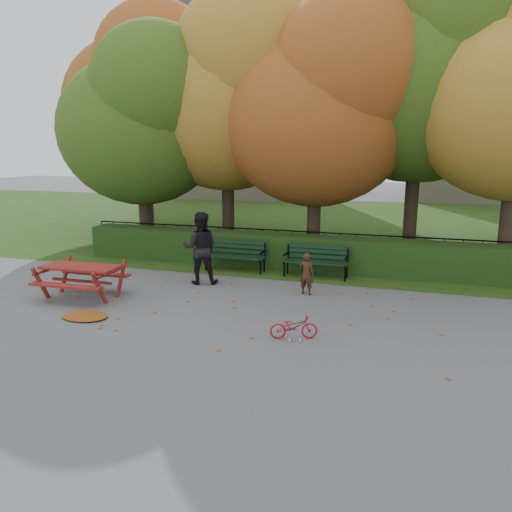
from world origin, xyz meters
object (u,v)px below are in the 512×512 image
(picnic_table, at_px, (81,273))
(bench_left, at_px, (236,253))
(tree_d, at_px, (433,67))
(tree_f, at_px, (148,95))
(bench_right, at_px, (316,259))
(tree_b, at_px, (234,92))
(tree_a, at_px, (145,119))
(adult, at_px, (200,248))
(bicycle, at_px, (294,327))
(child, at_px, (306,274))
(tree_c, at_px, (326,105))

(picnic_table, bearing_deg, bench_left, 53.32)
(tree_d, xyz_separation_m, tree_f, (-11.01, 2.01, -0.29))
(bench_right, bearing_deg, tree_b, 139.33)
(tree_a, height_order, picnic_table, tree_a)
(tree_f, bearing_deg, tree_d, -10.33)
(tree_a, bearing_deg, tree_b, 23.05)
(bench_right, xyz_separation_m, adult, (-2.80, -1.62, 0.44))
(bicycle, bearing_deg, tree_a, 25.39)
(tree_b, xyz_separation_m, child, (3.65, -4.82, -4.88))
(child, bearing_deg, tree_b, -41.45)
(child, bearing_deg, tree_a, -18.31)
(tree_d, height_order, tree_f, tree_d)
(tree_b, xyz_separation_m, tree_f, (-4.69, 2.49, 0.29))
(tree_a, height_order, tree_f, tree_f)
(bench_right, bearing_deg, tree_d, 51.77)
(bench_right, relative_size, bicycle, 1.99)
(tree_f, relative_size, bench_left, 5.10)
(adult, relative_size, bicycle, 2.12)
(bench_left, xyz_separation_m, adult, (-0.40, -1.62, 0.44))
(tree_b, bearing_deg, tree_f, 152.01)
(tree_c, height_order, tree_d, tree_d)
(adult, bearing_deg, tree_c, -141.35)
(adult, bearing_deg, tree_d, -155.49)
(tree_b, distance_m, tree_d, 6.37)
(tree_b, distance_m, bench_left, 5.87)
(picnic_table, relative_size, child, 1.80)
(tree_d, xyz_separation_m, picnic_table, (-7.78, -7.24, -5.37))
(tree_a, bearing_deg, picnic_table, -77.03)
(tree_a, xyz_separation_m, picnic_table, (1.29, -5.59, -3.91))
(picnic_table, xyz_separation_m, adult, (2.20, 2.09, 0.35))
(tree_b, xyz_separation_m, tree_d, (6.32, 0.48, 0.58))
(tree_c, distance_m, tree_d, 3.50)
(bicycle, bearing_deg, tree_c, -14.06)
(tree_c, bearing_deg, child, -84.77)
(bench_left, xyz_separation_m, child, (2.50, -1.78, 0.00))
(tree_f, height_order, bench_left, tree_f)
(tree_d, distance_m, bicycle, 10.32)
(tree_b, height_order, tree_d, tree_d)
(tree_f, bearing_deg, picnic_table, -70.74)
(bicycle, bearing_deg, bench_left, 11.15)
(tree_c, bearing_deg, bench_left, -133.36)
(child, bearing_deg, bench_right, -75.23)
(tree_c, bearing_deg, tree_d, 22.61)
(tree_b, relative_size, bench_left, 4.88)
(tree_c, height_order, child, tree_c)
(tree_c, bearing_deg, picnic_table, -128.42)
(tree_f, xyz_separation_m, adult, (5.43, -7.16, -4.73))
(tree_c, bearing_deg, tree_a, -176.35)
(tree_b, distance_m, picnic_table, 8.41)
(picnic_table, relative_size, bicycle, 2.08)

